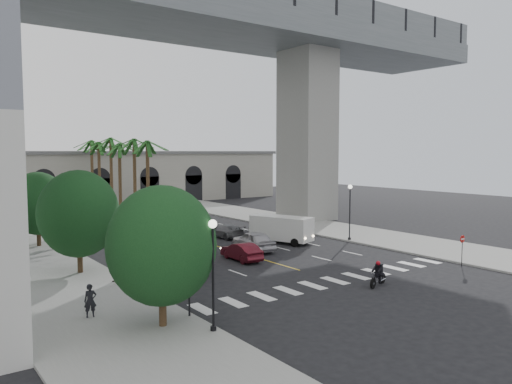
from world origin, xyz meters
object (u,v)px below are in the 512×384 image
lamp_post_left_near (213,265)px  car_d (225,231)px  car_a (254,241)px  pedestrian_a (90,301)px  car_b (241,251)px  car_e (104,233)px  do_not_enter_sign (462,244)px  motorcycle_rider (379,274)px  lamp_post_right (350,207)px  traffic_signal_near (189,270)px  cargo_van (282,228)px  traffic_signal_far (155,256)px  car_c (179,260)px  lamp_post_left_far (77,217)px  pedestrian_b (118,270)px

lamp_post_left_near → car_d: size_ratio=1.16×
car_a → car_d: bearing=-95.5°
pedestrian_a → car_b: bearing=37.0°
car_e → do_not_enter_sign: (17.89, -25.51, 0.83)m
car_b → motorcycle_rider: bearing=107.1°
lamp_post_left_near → lamp_post_right: size_ratio=1.00×
lamp_post_left_near → pedestrian_a: (-4.00, 5.27, -2.23)m
traffic_signal_near → motorcycle_rider: (12.65, -1.47, -1.79)m
car_a → car_e: (-8.89, 11.72, 0.01)m
lamp_post_right → pedestrian_a: (-26.80, -7.73, -2.23)m
motorcycle_rider → do_not_enter_sign: size_ratio=0.93×
cargo_van → do_not_enter_sign: size_ratio=2.66×
car_e → pedestrian_a: (-8.01, -21.18, 0.13)m
cargo_van → pedestrian_a: cargo_van is taller
lamp_post_left_near → car_b: size_ratio=1.28×
traffic_signal_near → traffic_signal_far: size_ratio=1.00×
motorcycle_rider → do_not_enter_sign: bearing=-18.2°
lamp_post_right → car_c: (-18.37, -1.04, -2.45)m
car_b → car_c: 5.47m
lamp_post_left_far → car_e: size_ratio=1.07×
pedestrian_a → pedestrian_b: size_ratio=1.06×
lamp_post_left_far → car_b: 13.50m
car_a → traffic_signal_far: bearing=39.2°
lamp_post_left_near → car_c: size_ratio=0.97×
lamp_post_left_far → car_d: size_ratio=1.16×
lamp_post_right → cargo_van: lamp_post_right is taller
car_c → traffic_signal_near: bearing=70.1°
car_c → car_b: bearing=-173.1°
car_b → car_c: size_ratio=0.76×
motorcycle_rider → car_b: 11.51m
lamp_post_right → car_c: lamp_post_right is taller
car_b → do_not_enter_sign: bearing=139.7°
cargo_van → lamp_post_left_near: bearing=-156.7°
car_b → pedestrian_b: (-10.37, -1.24, 0.25)m
lamp_post_left_far → motorcycle_rider: bearing=-57.4°
lamp_post_left_far → car_d: lamp_post_left_far is taller
traffic_signal_near → car_c: (4.33, 9.46, -1.74)m
car_a → pedestrian_b: (-13.37, -3.80, 0.09)m
lamp_post_left_far → car_a: size_ratio=1.08×
motorcycle_rider → car_c: size_ratio=0.39×
lamp_post_right → car_b: lamp_post_right is taller
motorcycle_rider → cargo_van: cargo_van is taller
car_a → lamp_post_left_far: bearing=-19.5°
traffic_signal_near → car_e: bearing=80.7°
lamp_post_left_near → traffic_signal_far: 6.54m
car_d → do_not_enter_sign: size_ratio=2.00×
car_c → pedestrian_b: 5.01m
traffic_signal_near → lamp_post_right: bearing=24.8°
car_b → traffic_signal_near: bearing=47.4°
lamp_post_right → car_b: (-12.90, -0.83, -2.53)m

